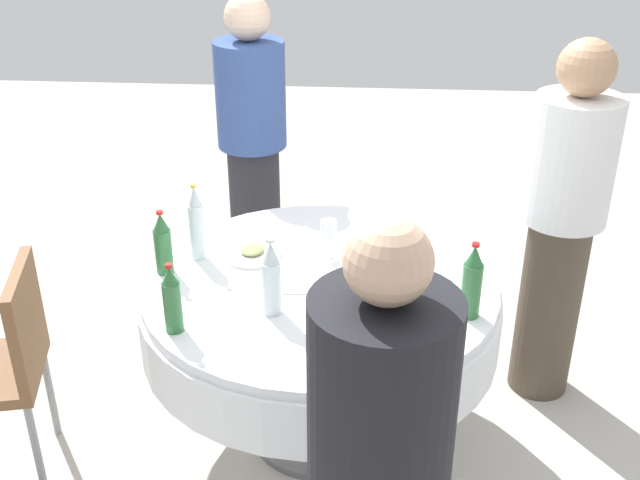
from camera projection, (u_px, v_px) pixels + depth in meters
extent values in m
plane|color=#B7B2A8|center=(320.00, 432.00, 3.27)|extent=(10.00, 10.00, 0.00)
cylinder|color=white|center=(320.00, 285.00, 2.94)|extent=(1.33, 1.33, 0.04)
cylinder|color=white|center=(320.00, 314.00, 3.00)|extent=(1.36, 1.36, 0.22)
cylinder|color=slate|center=(320.00, 387.00, 3.16)|extent=(0.14, 0.14, 0.48)
cylinder|color=slate|center=(320.00, 430.00, 3.27)|extent=(0.56, 0.56, 0.03)
cylinder|color=#2D6B38|center=(164.00, 251.00, 2.95)|extent=(0.07, 0.07, 0.18)
cone|color=#2D6B38|center=(161.00, 222.00, 2.89)|extent=(0.06, 0.06, 0.07)
cylinder|color=red|center=(159.00, 212.00, 2.87)|extent=(0.03, 0.03, 0.01)
cylinder|color=silver|center=(272.00, 288.00, 2.69)|extent=(0.07, 0.07, 0.20)
cone|color=silver|center=(270.00, 252.00, 2.63)|extent=(0.06, 0.06, 0.08)
cylinder|color=silver|center=(270.00, 240.00, 2.60)|extent=(0.03, 0.03, 0.01)
cylinder|color=#2D6B38|center=(471.00, 290.00, 2.67)|extent=(0.07, 0.07, 0.20)
cone|color=#2D6B38|center=(475.00, 256.00, 2.61)|extent=(0.06, 0.06, 0.07)
cylinder|color=red|center=(476.00, 245.00, 2.59)|extent=(0.03, 0.03, 0.01)
cylinder|color=silver|center=(197.00, 232.00, 3.04)|extent=(0.06, 0.06, 0.23)
cone|color=silver|center=(194.00, 196.00, 2.97)|extent=(0.05, 0.05, 0.07)
cylinder|color=gold|center=(193.00, 186.00, 2.95)|extent=(0.02, 0.02, 0.01)
cylinder|color=#2D6B38|center=(173.00, 307.00, 2.60)|extent=(0.06, 0.06, 0.18)
cone|color=#2D6B38|center=(170.00, 275.00, 2.54)|extent=(0.06, 0.06, 0.06)
cylinder|color=red|center=(169.00, 266.00, 2.52)|extent=(0.02, 0.02, 0.01)
cylinder|color=#194728|center=(347.00, 301.00, 2.63)|extent=(0.07, 0.07, 0.18)
cone|color=#194728|center=(347.00, 269.00, 2.57)|extent=(0.06, 0.06, 0.07)
cylinder|color=red|center=(347.00, 258.00, 2.55)|extent=(0.03, 0.03, 0.01)
cylinder|color=white|center=(350.00, 287.00, 2.88)|extent=(0.06, 0.06, 0.00)
cylinder|color=white|center=(350.00, 280.00, 2.87)|extent=(0.01, 0.01, 0.06)
cylinder|color=white|center=(350.00, 265.00, 2.84)|extent=(0.07, 0.07, 0.06)
cylinder|color=maroon|center=(350.00, 269.00, 2.85)|extent=(0.06, 0.06, 0.03)
cylinder|color=white|center=(328.00, 255.00, 3.10)|extent=(0.06, 0.06, 0.00)
cylinder|color=white|center=(328.00, 245.00, 3.08)|extent=(0.01, 0.01, 0.08)
cylinder|color=white|center=(328.00, 228.00, 3.05)|extent=(0.06, 0.06, 0.07)
cylinder|color=white|center=(433.00, 281.00, 2.91)|extent=(0.25, 0.25, 0.02)
cylinder|color=white|center=(252.00, 254.00, 3.10)|extent=(0.23, 0.23, 0.02)
ellipsoid|color=#8C9E59|center=(252.00, 250.00, 3.09)|extent=(0.10, 0.09, 0.02)
cube|color=silver|center=(307.00, 293.00, 2.85)|extent=(0.04, 0.18, 0.00)
cube|color=silver|center=(318.00, 345.00, 2.56)|extent=(0.18, 0.04, 0.00)
cylinder|color=black|center=(382.00, 404.00, 1.76)|extent=(0.34, 0.34, 0.55)
sphere|color=#D8AD8C|center=(388.00, 261.00, 1.59)|extent=(0.19, 0.19, 0.19)
cylinder|color=#4C3F33|center=(549.00, 306.00, 3.37)|extent=(0.26, 0.26, 0.83)
cylinder|color=white|center=(572.00, 160.00, 3.06)|extent=(0.34, 0.34, 0.52)
sphere|color=tan|center=(587.00, 68.00, 2.89)|extent=(0.22, 0.22, 0.22)
cylinder|color=#26262B|center=(256.00, 222.00, 4.07)|extent=(0.26, 0.26, 0.86)
cylinder|color=#334C8C|center=(251.00, 94.00, 3.75)|extent=(0.34, 0.34, 0.51)
sphere|color=beige|center=(247.00, 17.00, 3.58)|extent=(0.22, 0.22, 0.22)
cube|color=brown|center=(26.00, 323.00, 2.82)|extent=(0.40, 0.13, 0.42)
cylinder|color=gray|center=(50.00, 392.00, 3.18)|extent=(0.03, 0.03, 0.43)
cylinder|color=gray|center=(36.00, 449.00, 2.88)|extent=(0.03, 0.03, 0.43)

